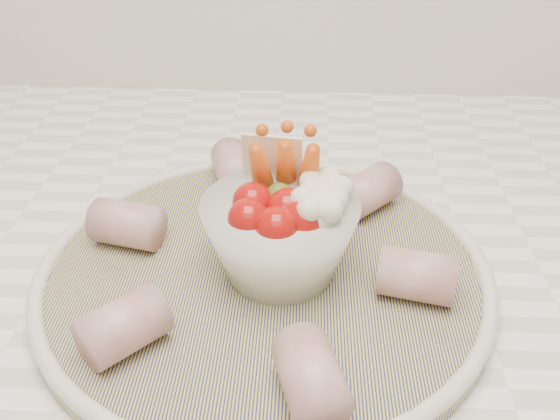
{
  "coord_description": "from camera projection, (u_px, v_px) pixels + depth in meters",
  "views": [
    {
      "loc": [
        -0.02,
        0.98,
        1.24
      ],
      "look_at": [
        -0.04,
        1.35,
        0.99
      ],
      "focal_mm": 40.0,
      "sensor_mm": 36.0,
      "label": 1
    }
  ],
  "objects": [
    {
      "name": "serving_platter",
      "position": [
        264.0,
        272.0,
        0.48
      ],
      "size": [
        0.35,
        0.35,
        0.02
      ],
      "color": "navy",
      "rests_on": "kitchen_counter"
    },
    {
      "name": "veggie_bowl",
      "position": [
        283.0,
        228.0,
        0.46
      ],
      "size": [
        0.12,
        0.12,
        0.1
      ],
      "color": "silver",
      "rests_on": "serving_platter"
    },
    {
      "name": "cured_meat_rolls",
      "position": [
        264.0,
        248.0,
        0.47
      ],
      "size": [
        0.29,
        0.31,
        0.04
      ],
      "color": "#A64B56",
      "rests_on": "serving_platter"
    }
  ]
}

